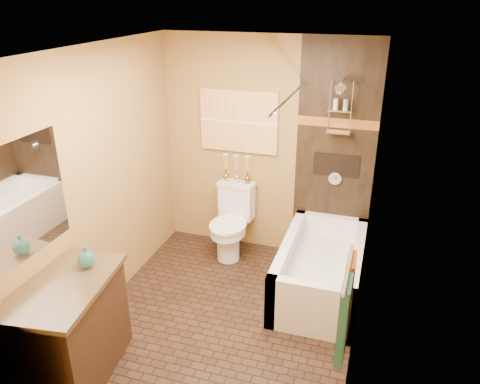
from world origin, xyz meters
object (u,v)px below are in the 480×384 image
at_px(sunset_painting, 239,121).
at_px(toilet, 232,221).
at_px(vanity, 70,330).
at_px(bathtub, 320,273).

distance_m(sunset_painting, toilet, 1.16).
xyz_separation_m(sunset_painting, vanity, (-0.61, -2.48, -1.11)).
xyz_separation_m(bathtub, toilet, (-1.12, 0.45, 0.21)).
bearing_deg(vanity, toilet, 66.96).
relative_size(toilet, vanity, 0.79).
xyz_separation_m(toilet, vanity, (-0.61, -2.20, 0.01)).
distance_m(bathtub, vanity, 2.47).
xyz_separation_m(sunset_painting, toilet, (0.00, -0.27, -1.12)).
bearing_deg(vanity, bathtub, 37.87).
xyz_separation_m(bathtub, vanity, (-1.72, -1.75, 0.22)).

